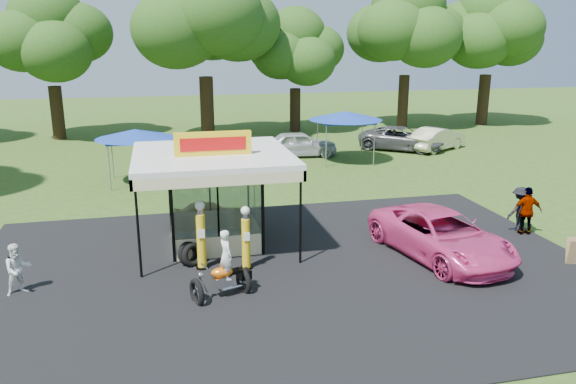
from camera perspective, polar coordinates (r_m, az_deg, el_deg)
The scene contains 24 objects.
ground at distance 16.46m, azimuth 1.50°, elevation -10.68°, with size 120.00×120.00×0.00m, color #2F4B17.
asphalt_apron at distance 18.21m, azimuth -0.09°, elevation -7.92°, with size 20.00×14.00×0.04m, color black.
gas_station_kiosk at distance 20.12m, azimuth -7.58°, elevation -0.45°, with size 5.40×5.40×4.18m.
gas_pump_left at distance 18.15m, azimuth -8.82°, elevation -4.53°, with size 0.43×0.43×2.30m.
gas_pump_right at distance 17.99m, azimuth -4.30°, elevation -4.85°, with size 0.40×0.40×2.13m.
motorcycle at distance 16.30m, azimuth -6.49°, elevation -7.90°, with size 1.85×1.31×2.09m.
spare_tires at distance 18.72m, azimuth -9.88°, elevation -6.24°, with size 1.02×0.91×0.82m.
a_frame_sign at distance 20.75m, azimuth 27.13°, elevation -5.43°, with size 0.55×0.59×0.90m.
kiosk_car at distance 22.60m, azimuth -8.02°, elevation -2.13°, with size 1.13×2.82×0.96m, color yellow.
pink_sedan at distance 19.72m, azimuth 15.28°, elevation -4.24°, with size 2.62×5.68×1.58m, color #E73E86.
spectator_west at distance 18.15m, azimuth -25.77°, elevation -7.07°, with size 0.75×0.58×1.54m, color white.
spectator_east_a at distance 23.30m, azimuth 22.45°, elevation -1.62°, with size 1.13×0.65×1.75m, color black.
spectator_east_b at distance 22.90m, azimuth 23.13°, elevation -1.82°, with size 1.10×0.46×1.88m, color gray.
bg_car_b at distance 35.02m, azimuth -11.17°, elevation 4.38°, with size 1.98×4.87×1.41m, color red.
bg_car_c at distance 35.32m, azimuth 1.21°, elevation 4.90°, with size 1.87×4.64×1.58m, color #B8B9BD.
bg_car_d at distance 38.13m, azimuth 11.46°, elevation 5.35°, with size 2.55×5.52×1.53m, color #4D4E50.
bg_car_e at distance 38.57m, azimuth 14.87°, elevation 5.25°, with size 1.62×4.64×1.53m, color beige.
tent_west at distance 29.49m, azimuth -15.27°, elevation 5.67°, with size 3.98×3.98×2.78m.
tent_east at distance 33.65m, azimuth 5.86°, elevation 7.69°, with size 4.35×4.35×3.04m.
oak_far_b at distance 44.38m, azimuth -23.04°, elevation 13.70°, with size 8.95×8.95×10.68m.
oak_far_c at distance 40.88m, azimuth -8.55°, elevation 16.60°, with size 10.96×10.96×12.91m.
oak_far_d at distance 44.71m, azimuth 0.75°, elevation 13.80°, with size 7.87×7.87×9.36m.
oak_far_e at distance 47.55m, azimuth 11.98°, elevation 15.53°, with size 9.99×9.99×11.89m.
oak_far_f at distance 51.05m, azimuth 19.76°, elevation 14.69°, with size 9.51×9.51×11.46m.
Camera 1 is at (-3.75, -14.29, 7.24)m, focal length 35.00 mm.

